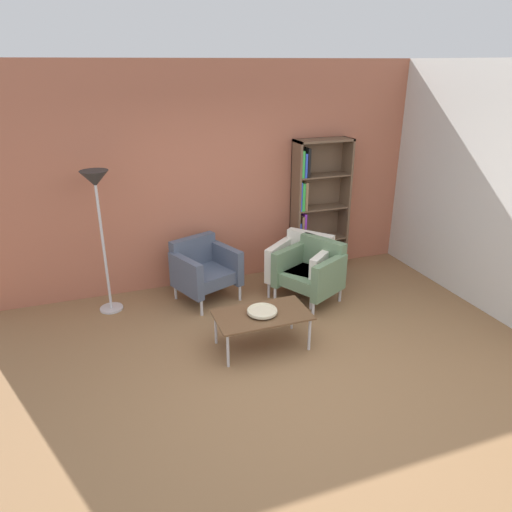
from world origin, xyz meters
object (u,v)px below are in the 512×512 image
at_px(decorative_bowl, 262,311).
at_px(armchair_corner_red, 204,269).
at_px(bookshelf_tall, 314,209).
at_px(coffee_table_low, 262,316).
at_px(armchair_by_bookshelf, 312,270).
at_px(armchair_spare_guest, 302,264).
at_px(floor_lamp_torchiere, 97,196).

relative_size(decorative_bowl, armchair_corner_red, 0.36).
height_order(bookshelf_tall, coffee_table_low, bookshelf_tall).
bearing_deg(armchair_by_bookshelf, decorative_bowl, -77.95).
distance_m(decorative_bowl, armchair_spare_guest, 1.41).
relative_size(coffee_table_low, armchair_spare_guest, 1.05).
relative_size(decorative_bowl, armchair_by_bookshelf, 0.35).
distance_m(bookshelf_tall, floor_lamp_torchiere, 2.95).
relative_size(bookshelf_tall, armchair_corner_red, 2.12).
distance_m(decorative_bowl, armchair_corner_red, 1.36).
xyz_separation_m(armchair_spare_guest, floor_lamp_torchiere, (-2.43, 0.37, 1.03)).
distance_m(decorative_bowl, armchair_by_bookshelf, 1.26).
bearing_deg(coffee_table_low, bookshelf_tall, 49.93).
bearing_deg(armchair_spare_guest, decorative_bowl, -82.00).
bearing_deg(coffee_table_low, armchair_corner_red, 102.85).
relative_size(bookshelf_tall, armchair_spare_guest, 2.00).
distance_m(bookshelf_tall, armchair_spare_guest, 0.94).
bearing_deg(bookshelf_tall, coffee_table_low, -130.07).
xyz_separation_m(coffee_table_low, floor_lamp_torchiere, (-1.47, 1.42, 1.08)).
height_order(armchair_spare_guest, floor_lamp_torchiere, floor_lamp_torchiere).
xyz_separation_m(armchair_by_bookshelf, floor_lamp_torchiere, (-2.44, 0.61, 1.03)).
distance_m(armchair_by_bookshelf, armchair_spare_guest, 0.24).
height_order(armchair_corner_red, floor_lamp_torchiere, floor_lamp_torchiere).
bearing_deg(bookshelf_tall, decorative_bowl, -130.07).
height_order(bookshelf_tall, armchair_spare_guest, bookshelf_tall).
relative_size(bookshelf_tall, coffee_table_low, 1.90).
height_order(decorative_bowl, floor_lamp_torchiere, floor_lamp_torchiere).
distance_m(coffee_table_low, armchair_spare_guest, 1.41).
height_order(bookshelf_tall, decorative_bowl, bookshelf_tall).
bearing_deg(armchair_spare_guest, coffee_table_low, -82.00).
bearing_deg(armchair_by_bookshelf, armchair_spare_guest, 156.76).
distance_m(bookshelf_tall, decorative_bowl, 2.25).
xyz_separation_m(bookshelf_tall, decorative_bowl, (-1.41, -1.68, -0.49)).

